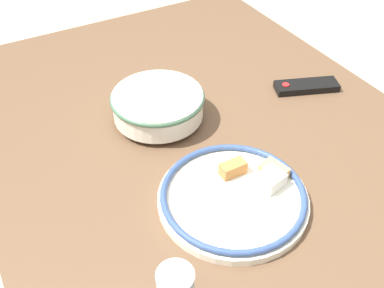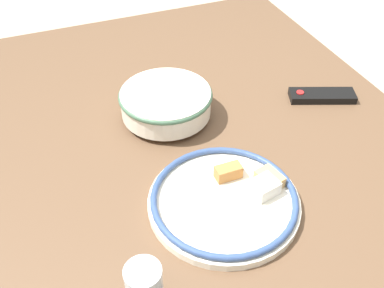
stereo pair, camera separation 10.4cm
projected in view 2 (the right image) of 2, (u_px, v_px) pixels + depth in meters
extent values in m
cube|color=brown|center=(209.00, 143.00, 1.13)|extent=(1.44, 1.06, 0.04)
cylinder|color=brown|center=(27.00, 140.00, 1.70)|extent=(0.06, 0.06, 0.69)
cylinder|color=brown|center=(245.00, 89.00, 1.95)|extent=(0.06, 0.06, 0.69)
cylinder|color=silver|center=(166.00, 115.00, 1.17)|extent=(0.10, 0.10, 0.01)
cylinder|color=silver|center=(166.00, 102.00, 1.15)|extent=(0.23, 0.23, 0.06)
cylinder|color=#C67A33|center=(166.00, 104.00, 1.15)|extent=(0.21, 0.21, 0.05)
torus|color=#42664C|center=(166.00, 95.00, 1.13)|extent=(0.24, 0.24, 0.01)
cylinder|color=silver|center=(224.00, 203.00, 0.94)|extent=(0.32, 0.32, 0.02)
torus|color=#334C7F|center=(224.00, 198.00, 0.93)|extent=(0.31, 0.31, 0.01)
cube|color=silver|center=(264.00, 187.00, 0.94)|extent=(0.06, 0.06, 0.03)
cube|color=tan|center=(269.00, 179.00, 0.96)|extent=(0.07, 0.05, 0.03)
cube|color=#B2753D|center=(228.00, 172.00, 0.98)|extent=(0.03, 0.06, 0.03)
cube|color=black|center=(322.00, 96.00, 1.23)|extent=(0.12, 0.19, 0.02)
cylinder|color=red|center=(300.00, 92.00, 1.22)|extent=(0.02, 0.02, 0.00)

